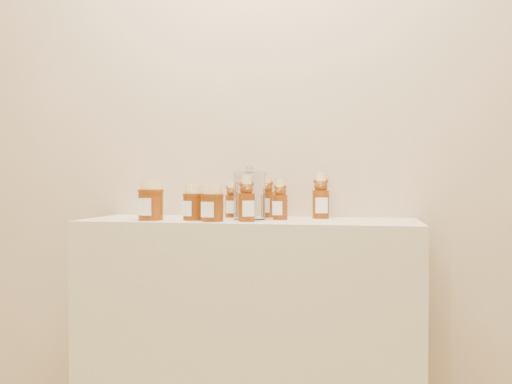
% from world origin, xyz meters
% --- Properties ---
extents(wall_back, '(3.50, 0.02, 2.70)m').
position_xyz_m(wall_back, '(0.00, 1.75, 1.35)').
color(wall_back, tan).
rests_on(wall_back, ground).
extents(display_table, '(1.20, 0.40, 0.90)m').
position_xyz_m(display_table, '(0.00, 1.55, 0.45)').
color(display_table, '#BFB38C').
rests_on(display_table, ground).
extents(bear_bottle_back_left, '(0.06, 0.06, 0.16)m').
position_xyz_m(bear_bottle_back_left, '(-0.09, 1.65, 0.98)').
color(bear_bottle_back_left, '#5B2307').
rests_on(bear_bottle_back_left, display_table).
extents(bear_bottle_back_mid, '(0.07, 0.07, 0.18)m').
position_xyz_m(bear_bottle_back_mid, '(0.04, 1.68, 0.99)').
color(bear_bottle_back_mid, '#5B2307').
rests_on(bear_bottle_back_mid, display_table).
extents(bear_bottle_back_right, '(0.08, 0.08, 0.19)m').
position_xyz_m(bear_bottle_back_right, '(0.25, 1.66, 1.00)').
color(bear_bottle_back_right, '#5B2307').
rests_on(bear_bottle_back_right, display_table).
extents(bear_bottle_front_left, '(0.08, 0.08, 0.18)m').
position_xyz_m(bear_bottle_front_left, '(0.01, 1.45, 0.99)').
color(bear_bottle_front_left, '#5B2307').
rests_on(bear_bottle_front_left, display_table).
extents(bear_bottle_front_right, '(0.07, 0.07, 0.17)m').
position_xyz_m(bear_bottle_front_right, '(0.11, 1.56, 0.98)').
color(bear_bottle_front_right, '#5B2307').
rests_on(bear_bottle_front_right, display_table).
extents(honey_jar_left, '(0.10, 0.10, 0.14)m').
position_xyz_m(honey_jar_left, '(-0.33, 1.45, 0.97)').
color(honey_jar_left, '#5B2307').
rests_on(honey_jar_left, display_table).
extents(honey_jar_back, '(0.11, 0.11, 0.13)m').
position_xyz_m(honey_jar_back, '(-0.19, 1.48, 0.96)').
color(honey_jar_back, '#5B2307').
rests_on(honey_jar_back, display_table).
extents(honey_jar_front, '(0.09, 0.09, 0.12)m').
position_xyz_m(honey_jar_front, '(-0.10, 1.43, 0.96)').
color(honey_jar_front, '#5B2307').
rests_on(honey_jar_front, display_table).
extents(glass_canister, '(0.12, 0.12, 0.19)m').
position_xyz_m(glass_canister, '(0.00, 1.55, 0.99)').
color(glass_canister, white).
rests_on(glass_canister, display_table).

